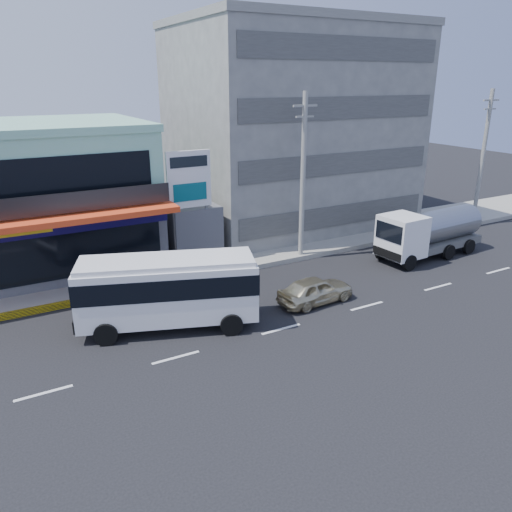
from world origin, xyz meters
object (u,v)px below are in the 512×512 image
at_px(satellite_dish, 187,202).
at_px(sedan, 316,290).
at_px(shop_building, 39,200).
at_px(concrete_building, 291,131).
at_px(utility_pole_far, 483,157).
at_px(minibus, 168,287).
at_px(billboard, 189,186).
at_px(utility_pole_near, 303,177).
at_px(tanker_truck, 428,232).

bearing_deg(satellite_dish, sedan, -72.30).
height_order(shop_building, concrete_building, concrete_building).
bearing_deg(shop_building, utility_pole_far, -12.31).
distance_m(utility_pole_far, minibus, 26.89).
distance_m(shop_building, concrete_building, 18.28).
distance_m(satellite_dish, sedan, 10.28).
relative_size(shop_building, minibus, 1.51).
height_order(billboard, utility_pole_near, utility_pole_near).
relative_size(utility_pole_far, sedan, 2.49).
height_order(shop_building, minibus, shop_building).
bearing_deg(satellite_dish, concrete_building, 21.80).
height_order(concrete_building, utility_pole_near, concrete_building).
xyz_separation_m(shop_building, tanker_truck, (21.10, -10.09, -2.39)).
relative_size(utility_pole_far, tanker_truck, 1.29).
bearing_deg(billboard, concrete_building, 28.92).
xyz_separation_m(billboard, utility_pole_far, (22.50, -1.80, 0.22)).
xyz_separation_m(billboard, sedan, (3.50, -7.60, -4.24)).
distance_m(concrete_building, utility_pole_near, 8.79).
height_order(shop_building, billboard, shop_building).
bearing_deg(satellite_dish, minibus, -117.15).
xyz_separation_m(minibus, sedan, (7.27, -1.07, -1.27)).
bearing_deg(tanker_truck, billboard, 158.54).
xyz_separation_m(shop_building, satellite_dish, (8.00, -2.95, -0.42)).
height_order(utility_pole_near, utility_pole_far, same).
bearing_deg(utility_pole_far, tanker_truck, -158.29).
relative_size(concrete_building, billboard, 2.32).
bearing_deg(utility_pole_near, utility_pole_far, 0.00).
relative_size(utility_pole_near, utility_pole_far, 1.00).
relative_size(concrete_building, minibus, 1.95).
relative_size(utility_pole_near, minibus, 1.22).
relative_size(concrete_building, utility_pole_far, 1.60).
bearing_deg(concrete_building, sedan, -117.58).
bearing_deg(minibus, utility_pole_near, 24.74).
bearing_deg(minibus, concrete_building, 40.83).
distance_m(minibus, sedan, 7.46).
height_order(satellite_dish, sedan, satellite_dish).
bearing_deg(concrete_building, shop_building, -176.65).
xyz_separation_m(satellite_dish, billboard, (-0.50, -1.80, 1.35)).
xyz_separation_m(shop_building, concrete_building, (18.00, 1.05, 3.00)).
xyz_separation_m(utility_pole_near, utility_pole_far, (16.00, 0.00, 0.00)).
bearing_deg(satellite_dish, tanker_truck, -28.62).
height_order(shop_building, tanker_truck, shop_building).
distance_m(shop_building, billboard, 8.92).
bearing_deg(satellite_dish, billboard, -105.52).
xyz_separation_m(utility_pole_near, minibus, (-10.27, -4.73, -3.20)).
distance_m(shop_building, tanker_truck, 23.51).
distance_m(concrete_building, utility_pole_far, 14.32).
bearing_deg(utility_pole_near, billboard, 164.52).
height_order(sedan, tanker_truck, tanker_truck).
height_order(satellite_dish, utility_pole_near, utility_pole_near).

